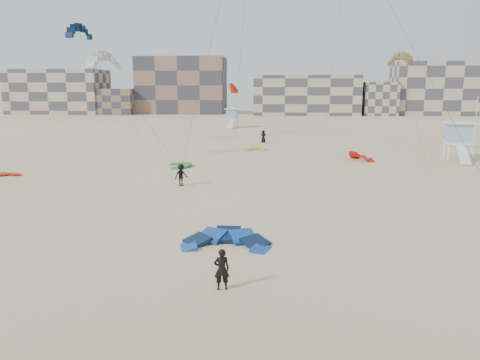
{
  "coord_description": "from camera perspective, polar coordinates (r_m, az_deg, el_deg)",
  "views": [
    {
      "loc": [
        1.8,
        -19.35,
        8.14
      ],
      "look_at": [
        -0.31,
        6.0,
        3.14
      ],
      "focal_mm": 35.0,
      "sensor_mm": 36.0,
      "label": 1
    }
  ],
  "objects": [
    {
      "name": "ground",
      "position": [
        21.07,
        -0.52,
        -11.6
      ],
      "size": [
        320.0,
        320.0,
        0.0
      ],
      "primitive_type": "plane",
      "color": "beige",
      "rests_on": "ground"
    },
    {
      "name": "kite_ground_blue",
      "position": [
        24.82,
        -1.75,
        -8.02
      ],
      "size": [
        4.6,
        4.85,
        2.37
      ],
      "primitive_type": null,
      "rotation": [
        0.26,
        0.0,
        -0.0
      ],
      "color": "blue",
      "rests_on": "ground"
    },
    {
      "name": "kite_ground_red",
      "position": [
        49.01,
        -27.16,
        0.33
      ],
      "size": [
        4.56,
        4.51,
        0.64
      ],
      "primitive_type": null,
      "rotation": [
        0.06,
        0.0,
        0.94
      ],
      "color": "red",
      "rests_on": "ground"
    },
    {
      "name": "kite_ground_green",
      "position": [
        49.91,
        -7.47,
        1.64
      ],
      "size": [
        4.7,
        4.54,
        1.15
      ],
      "primitive_type": null,
      "rotation": [
        0.13,
        0.0,
        -1.27
      ],
      "color": "green",
      "rests_on": "ground"
    },
    {
      "name": "kite_ground_red_far",
      "position": [
        55.54,
        14.46,
        2.34
      ],
      "size": [
        4.73,
        4.64,
        3.2
      ],
      "primitive_type": null,
      "rotation": [
        0.59,
        0.0,
        2.0
      ],
      "color": "red",
      "rests_on": "ground"
    },
    {
      "name": "kite_ground_yellow",
      "position": [
        62.72,
        1.88,
        3.66
      ],
      "size": [
        3.51,
        3.66,
        0.81
      ],
      "primitive_type": null,
      "rotation": [
        0.1,
        0.0,
        0.17
      ],
      "color": "yellow",
      "rests_on": "ground"
    },
    {
      "name": "kitesurfer_main",
      "position": [
        19.43,
        -2.25,
        -10.82
      ],
      "size": [
        0.72,
        0.56,
        1.76
      ],
      "primitive_type": "imported",
      "rotation": [
        0.0,
        0.0,
        3.38
      ],
      "color": "black",
      "rests_on": "ground"
    },
    {
      "name": "kitesurfer_c",
      "position": [
        39.81,
        -7.19,
        0.6
      ],
      "size": [
        1.36,
        1.31,
        1.86
      ],
      "primitive_type": "imported",
      "rotation": [
        0.0,
        0.0,
        0.71
      ],
      "color": "black",
      "rests_on": "ground"
    },
    {
      "name": "kitesurfer_e",
      "position": [
        71.62,
        2.86,
        5.34
      ],
      "size": [
        1.04,
        0.8,
        1.89
      ],
      "primitive_type": "imported",
      "rotation": [
        0.0,
        0.0,
        -0.23
      ],
      "color": "black",
      "rests_on": "ground"
    },
    {
      "name": "kitesurfer_f",
      "position": [
        77.71,
        24.07,
        4.72
      ],
      "size": [
        1.0,
        1.51,
        1.56
      ],
      "primitive_type": "imported",
      "rotation": [
        0.0,
        0.0,
        -1.16
      ],
      "color": "black",
      "rests_on": "ground"
    },
    {
      "name": "kite_fly_grey",
      "position": [
        55.38,
        -16.25,
        13.63
      ],
      "size": [
        11.3,
        7.54,
        11.53
      ],
      "rotation": [
        0.0,
        0.0,
        0.87
      ],
      "color": "silver",
      "rests_on": "ground"
    },
    {
      "name": "kite_fly_olive",
      "position": [
        59.63,
        18.96,
        13.59
      ],
      "size": [
        4.27,
        9.52,
        11.54
      ],
      "rotation": [
        0.0,
        0.0,
        -0.73
      ],
      "color": "olive",
      "rests_on": "ground"
    },
    {
      "name": "kite_fly_navy",
      "position": [
        71.11,
        -19.01,
        16.58
      ],
      "size": [
        10.44,
        5.1,
        15.86
      ],
      "rotation": [
        0.0,
        0.0,
        1.06
      ],
      "color": "#0A1A3C",
      "rests_on": "ground"
    },
    {
      "name": "kite_fly_red",
      "position": [
        82.64,
        -0.79,
        11.02
      ],
      "size": [
        4.0,
        7.81,
        8.44
      ],
      "rotation": [
        0.0,
        0.0,
        1.76
      ],
      "color": "red",
      "rests_on": "ground"
    },
    {
      "name": "lifeguard_tower_near",
      "position": [
        59.24,
        25.08,
        4.3
      ],
      "size": [
        3.48,
        6.2,
        4.39
      ],
      "rotation": [
        0.0,
        0.0,
        -0.13
      ],
      "color": "white",
      "rests_on": "ground"
    },
    {
      "name": "lifeguard_tower_far",
      "position": [
        98.7,
        -0.99,
        7.54
      ],
      "size": [
        2.88,
        5.46,
        3.99
      ],
      "rotation": [
        0.0,
        0.0,
        -0.02
      ],
      "color": "white",
      "rests_on": "ground"
    },
    {
      "name": "flagpole",
      "position": [
        58.11,
        26.75,
        5.67
      ],
      "size": [
        0.59,
        0.09,
        7.23
      ],
      "color": "white",
      "rests_on": "ground"
    },
    {
      "name": "condo_west_a",
      "position": [
        165.72,
        -21.25,
        9.99
      ],
      "size": [
        30.0,
        15.0,
        14.0
      ],
      "primitive_type": "cube",
      "color": "tan",
      "rests_on": "ground"
    },
    {
      "name": "condo_west_b",
      "position": [
        156.61,
        -7.09,
        11.35
      ],
      "size": [
        28.0,
        14.0,
        18.0
      ],
      "primitive_type": "cube",
      "color": "#81614D",
      "rests_on": "ground"
    },
    {
      "name": "condo_mid",
      "position": [
        149.59,
        8.04,
        10.19
      ],
      "size": [
        32.0,
        16.0,
        12.0
      ],
      "primitive_type": "cube",
      "color": "tan",
      "rests_on": "ground"
    },
    {
      "name": "condo_east",
      "position": [
        158.84,
        22.81,
        10.22
      ],
      "size": [
        26.0,
        14.0,
        16.0
      ],
      "primitive_type": "cube",
      "color": "tan",
      "rests_on": "ground"
    },
    {
      "name": "condo_fill_left",
      "position": [
        156.24,
        -14.79,
        9.24
      ],
      "size": [
        12.0,
        10.0,
        8.0
      ],
      "primitive_type": "cube",
      "color": "#81614D",
      "rests_on": "ground"
    },
    {
      "name": "condo_fill_right",
      "position": [
        150.44,
        16.58,
        9.47
      ],
      "size": [
        10.0,
        10.0,
        10.0
      ],
      "primitive_type": "cube",
      "color": "tan",
      "rests_on": "ground"
    }
  ]
}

